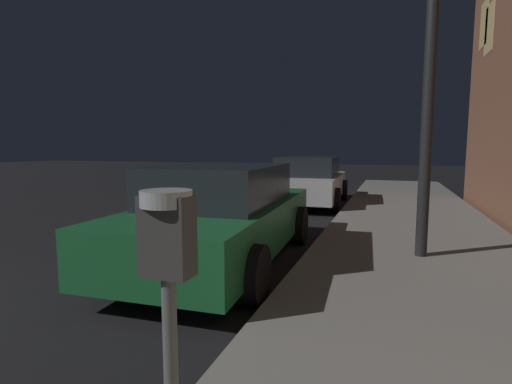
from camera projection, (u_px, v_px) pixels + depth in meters
name	position (u px, v px, depth m)	size (l,w,h in m)	color
parking_meter	(168.00, 279.00, 1.41)	(0.19, 0.19, 1.37)	#59595B
car_green	(223.00, 214.00, 5.53)	(2.18, 4.53, 1.43)	#19592D
car_silver	(309.00, 181.00, 11.28)	(2.16, 4.29, 1.43)	#B7B7BF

